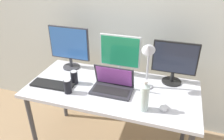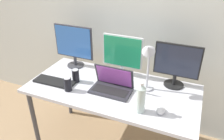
{
  "view_description": "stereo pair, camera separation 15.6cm",
  "coord_description": "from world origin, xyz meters",
  "px_view_note": "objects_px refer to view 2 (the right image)",
  "views": [
    {
      "loc": [
        0.5,
        -1.57,
        1.81
      ],
      "look_at": [
        0.0,
        0.0,
        0.92
      ],
      "focal_mm": 35.0,
      "sensor_mm": 36.0,
      "label": 1
    },
    {
      "loc": [
        0.64,
        -1.52,
        1.81
      ],
      "look_at": [
        0.0,
        0.0,
        0.92
      ],
      "focal_mm": 35.0,
      "sensor_mm": 36.0,
      "label": 2
    }
  ],
  "objects_px": {
    "monitor_center": "(123,55)",
    "mouse_by_keyboard": "(161,110)",
    "monitor_right": "(177,64)",
    "desk_lamp": "(148,59)",
    "water_bottle": "(141,98)",
    "soda_can_by_laptop": "(76,76)",
    "monitor_left": "(74,45)",
    "work_desk": "(112,94)",
    "soda_can_near_keyboard": "(68,84)",
    "laptop_silver": "(112,85)",
    "keyboard_main": "(54,82)"
  },
  "relations": [
    {
      "from": "laptop_silver",
      "to": "desk_lamp",
      "type": "height_order",
      "value": "desk_lamp"
    },
    {
      "from": "monitor_center",
      "to": "mouse_by_keyboard",
      "type": "xyz_separation_m",
      "value": [
        0.47,
        -0.42,
        -0.2
      ]
    },
    {
      "from": "work_desk",
      "to": "keyboard_main",
      "type": "bearing_deg",
      "value": -166.02
    },
    {
      "from": "keyboard_main",
      "to": "soda_can_by_laptop",
      "type": "height_order",
      "value": "soda_can_by_laptop"
    },
    {
      "from": "laptop_silver",
      "to": "desk_lamp",
      "type": "xyz_separation_m",
      "value": [
        0.27,
        0.1,
        0.26
      ]
    },
    {
      "from": "monitor_left",
      "to": "laptop_silver",
      "type": "bearing_deg",
      "value": -27.23
    },
    {
      "from": "work_desk",
      "to": "water_bottle",
      "type": "bearing_deg",
      "value": -34.25
    },
    {
      "from": "monitor_left",
      "to": "mouse_by_keyboard",
      "type": "height_order",
      "value": "monitor_left"
    },
    {
      "from": "soda_can_near_keyboard",
      "to": "soda_can_by_laptop",
      "type": "relative_size",
      "value": 1.0
    },
    {
      "from": "monitor_center",
      "to": "monitor_right",
      "type": "relative_size",
      "value": 1.02
    },
    {
      "from": "mouse_by_keyboard",
      "to": "desk_lamp",
      "type": "xyz_separation_m",
      "value": [
        -0.19,
        0.24,
        0.29
      ]
    },
    {
      "from": "mouse_by_keyboard",
      "to": "desk_lamp",
      "type": "distance_m",
      "value": 0.42
    },
    {
      "from": "monitor_left",
      "to": "keyboard_main",
      "type": "distance_m",
      "value": 0.44
    },
    {
      "from": "monitor_left",
      "to": "monitor_center",
      "type": "height_order",
      "value": "monitor_left"
    },
    {
      "from": "monitor_right",
      "to": "desk_lamp",
      "type": "distance_m",
      "value": 0.3
    },
    {
      "from": "monitor_left",
      "to": "monitor_center",
      "type": "relative_size",
      "value": 1.08
    },
    {
      "from": "monitor_center",
      "to": "mouse_by_keyboard",
      "type": "height_order",
      "value": "monitor_center"
    },
    {
      "from": "monitor_left",
      "to": "monitor_right",
      "type": "distance_m",
      "value": 1.03
    },
    {
      "from": "soda_can_near_keyboard",
      "to": "desk_lamp",
      "type": "bearing_deg",
      "value": 21.91
    },
    {
      "from": "monitor_left",
      "to": "soda_can_near_keyboard",
      "type": "distance_m",
      "value": 0.5
    },
    {
      "from": "monitor_left",
      "to": "desk_lamp",
      "type": "relative_size",
      "value": 0.96
    },
    {
      "from": "work_desk",
      "to": "soda_can_near_keyboard",
      "type": "distance_m",
      "value": 0.41
    },
    {
      "from": "laptop_silver",
      "to": "soda_can_by_laptop",
      "type": "height_order",
      "value": "laptop_silver"
    },
    {
      "from": "monitor_center",
      "to": "work_desk",
      "type": "bearing_deg",
      "value": -90.99
    },
    {
      "from": "soda_can_near_keyboard",
      "to": "work_desk",
      "type": "bearing_deg",
      "value": 29.1
    },
    {
      "from": "monitor_center",
      "to": "keyboard_main",
      "type": "bearing_deg",
      "value": -144.6
    },
    {
      "from": "desk_lamp",
      "to": "work_desk",
      "type": "bearing_deg",
      "value": -167.54
    },
    {
      "from": "monitor_left",
      "to": "keyboard_main",
      "type": "xyz_separation_m",
      "value": [
        -0.0,
        -0.37,
        -0.23
      ]
    },
    {
      "from": "keyboard_main",
      "to": "monitor_center",
      "type": "bearing_deg",
      "value": 33.59
    },
    {
      "from": "monitor_right",
      "to": "keyboard_main",
      "type": "bearing_deg",
      "value": -159.33
    },
    {
      "from": "monitor_right",
      "to": "desk_lamp",
      "type": "bearing_deg",
      "value": -137.83
    },
    {
      "from": "monitor_center",
      "to": "soda_can_by_laptop",
      "type": "height_order",
      "value": "monitor_center"
    },
    {
      "from": "monitor_left",
      "to": "soda_can_by_laptop",
      "type": "bearing_deg",
      "value": -57.73
    },
    {
      "from": "work_desk",
      "to": "monitor_left",
      "type": "bearing_deg",
      "value": 155.21
    },
    {
      "from": "monitor_center",
      "to": "water_bottle",
      "type": "xyz_separation_m",
      "value": [
        0.32,
        -0.47,
        -0.1
      ]
    },
    {
      "from": "laptop_silver",
      "to": "soda_can_by_laptop",
      "type": "bearing_deg",
      "value": 179.54
    },
    {
      "from": "monitor_center",
      "to": "desk_lamp",
      "type": "relative_size",
      "value": 0.89
    },
    {
      "from": "water_bottle",
      "to": "monitor_left",
      "type": "bearing_deg",
      "value": 151.4
    },
    {
      "from": "monitor_left",
      "to": "desk_lamp",
      "type": "distance_m",
      "value": 0.84
    },
    {
      "from": "laptop_silver",
      "to": "mouse_by_keyboard",
      "type": "height_order",
      "value": "laptop_silver"
    },
    {
      "from": "laptop_silver",
      "to": "soda_can_near_keyboard",
      "type": "height_order",
      "value": "laptop_silver"
    },
    {
      "from": "water_bottle",
      "to": "soda_can_by_laptop",
      "type": "relative_size",
      "value": 2.06
    },
    {
      "from": "water_bottle",
      "to": "soda_can_by_laptop",
      "type": "bearing_deg",
      "value": 164.51
    },
    {
      "from": "monitor_right",
      "to": "keyboard_main",
      "type": "xyz_separation_m",
      "value": [
        -1.03,
        -0.39,
        -0.21
      ]
    },
    {
      "from": "work_desk",
      "to": "monitor_center",
      "type": "distance_m",
      "value": 0.38
    },
    {
      "from": "monitor_left",
      "to": "laptop_silver",
      "type": "xyz_separation_m",
      "value": [
        0.54,
        -0.28,
        -0.19
      ]
    },
    {
      "from": "keyboard_main",
      "to": "monitor_right",
      "type": "bearing_deg",
      "value": 18.86
    },
    {
      "from": "soda_can_by_laptop",
      "to": "work_desk",
      "type": "bearing_deg",
      "value": 5.37
    },
    {
      "from": "monitor_center",
      "to": "mouse_by_keyboard",
      "type": "bearing_deg",
      "value": -41.68
    },
    {
      "from": "soda_can_near_keyboard",
      "to": "desk_lamp",
      "type": "xyz_separation_m",
      "value": [
        0.63,
        0.25,
        0.25
      ]
    }
  ]
}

